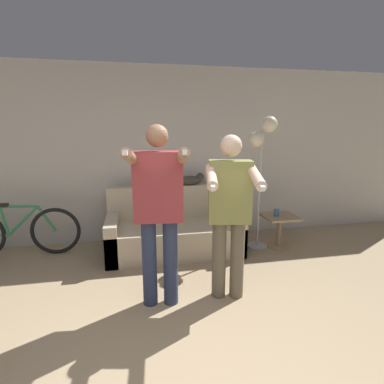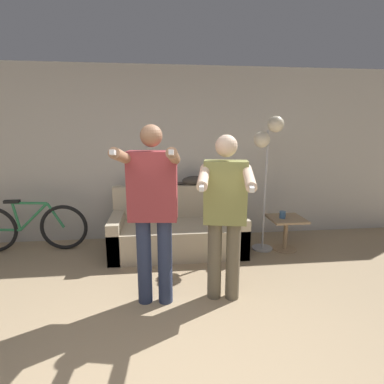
% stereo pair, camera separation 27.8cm
% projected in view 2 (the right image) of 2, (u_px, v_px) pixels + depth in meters
% --- Properties ---
extents(wall_back, '(10.00, 0.05, 2.60)m').
position_uv_depth(wall_back, '(153.00, 155.00, 4.55)').
color(wall_back, beige).
rests_on(wall_back, ground_plane).
extents(couch, '(1.82, 0.86, 0.88)m').
position_uv_depth(couch, '(178.00, 232.00, 4.22)').
color(couch, beige).
rests_on(couch, ground_plane).
extents(person_left, '(0.57, 0.71, 1.73)m').
position_uv_depth(person_left, '(153.00, 204.00, 2.77)').
color(person_left, '#2D3856').
rests_on(person_left, ground_plane).
extents(person_right, '(0.57, 0.74, 1.64)m').
position_uv_depth(person_right, '(225.00, 209.00, 2.86)').
color(person_right, '#6B604C').
rests_on(person_right, ground_plane).
extents(cat, '(0.52, 0.13, 0.18)m').
position_uv_depth(cat, '(197.00, 180.00, 4.41)').
color(cat, '#3D3833').
rests_on(cat, couch).
extents(floor_lamp, '(0.40, 0.29, 1.86)m').
position_uv_depth(floor_lamp, '(268.00, 145.00, 4.01)').
color(floor_lamp, '#B2B2B7').
rests_on(floor_lamp, ground_plane).
extents(side_table, '(0.47, 0.47, 0.47)m').
position_uv_depth(side_table, '(286.00, 227.00, 4.22)').
color(side_table, '#A38460').
rests_on(side_table, ground_plane).
extents(cup, '(0.08, 0.08, 0.10)m').
position_uv_depth(cup, '(282.00, 215.00, 4.16)').
color(cup, '#3D6693').
rests_on(cup, side_table).
extents(bicycle, '(1.59, 0.07, 0.74)m').
position_uv_depth(bicycle, '(29.00, 227.00, 4.18)').
color(bicycle, black).
rests_on(bicycle, ground_plane).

